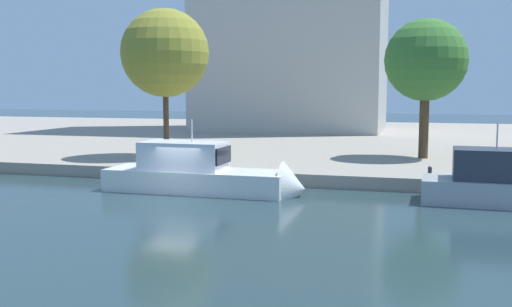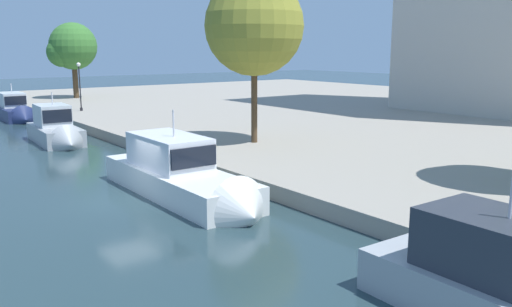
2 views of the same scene
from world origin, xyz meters
TOP-DOWN VIEW (x-y plane):
  - ground_plane at (0.00, 0.00)m, footprint 220.00×220.00m
  - dock_promenade at (0.00, 32.51)m, footprint 120.00×55.00m
  - motor_yacht_0 at (-32.79, 2.75)m, footprint 9.27×2.79m
  - motor_yacht_1 at (-16.67, 1.87)m, footprint 7.75×3.00m
  - motor_yacht_2 at (1.12, 2.15)m, footprint 11.02×3.02m
  - mooring_bollard_0 at (12.72, 5.68)m, footprint 0.24×0.24m
  - lamp_post at (-29.57, 8.08)m, footprint 0.39×0.39m
  - tree_1 at (-5.24, 10.80)m, footprint 6.15×6.15m
  - tree_3 at (-43.83, 12.15)m, footprint 5.64×5.96m

SIDE VIEW (x-z plane):
  - ground_plane at x=0.00m, z-range 0.00..0.00m
  - dock_promenade at x=0.00m, z-range 0.00..0.76m
  - motor_yacht_0 at x=-32.79m, z-range -1.34..2.85m
  - motor_yacht_2 at x=1.12m, z-range -1.66..3.26m
  - motor_yacht_1 at x=-16.67m, z-range -1.42..3.02m
  - mooring_bollard_0 at x=12.72m, z-range 0.78..1.41m
  - lamp_post at x=-29.57m, z-range 1.23..5.86m
  - tree_3 at x=-43.83m, z-range 2.37..11.44m
  - tree_1 at x=-5.24m, z-range 2.88..13.24m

